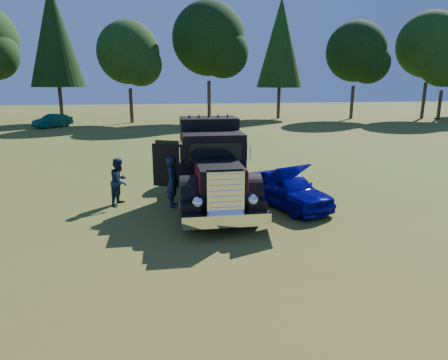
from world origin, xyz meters
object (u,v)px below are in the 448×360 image
spectator_near (172,182)px  distant_teal_car (53,121)px  diamond_t_truck (212,169)px  hotrod_coupe (287,189)px  spectator_far (120,181)px

spectator_near → distant_teal_car: size_ratio=0.49×
diamond_t_truck → hotrod_coupe: size_ratio=1.69×
hotrod_coupe → distant_teal_car: 29.60m
diamond_t_truck → distant_teal_car: diamond_t_truck is taller
distant_teal_car → spectator_far: bearing=-32.1°
diamond_t_truck → distant_teal_car: bearing=114.8°
hotrod_coupe → spectator_far: size_ratio=2.54×
diamond_t_truck → spectator_far: size_ratio=4.27×
diamond_t_truck → spectator_far: bearing=172.0°
spectator_near → diamond_t_truck: bearing=-76.7°
spectator_far → spectator_near: bearing=-84.1°
spectator_far → distant_teal_car: spectator_far is taller
diamond_t_truck → spectator_near: bearing=-176.3°
spectator_near → distant_teal_car: bearing=31.7°
diamond_t_truck → hotrod_coupe: diamond_t_truck is taller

